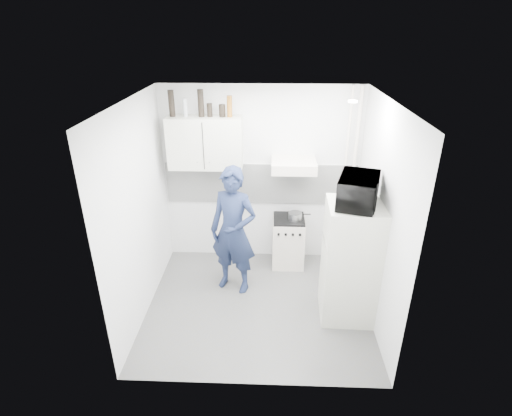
{
  "coord_description": "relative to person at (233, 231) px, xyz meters",
  "views": [
    {
      "loc": [
        0.14,
        -4.15,
        3.35
      ],
      "look_at": [
        -0.03,
        0.3,
        1.25
      ],
      "focal_mm": 28.0,
      "sensor_mm": 36.0,
      "label": 1
    }
  ],
  "objects": [
    {
      "name": "range_hood",
      "position": [
        0.78,
        0.61,
        0.7
      ],
      "size": [
        0.6,
        0.5,
        0.14
      ],
      "primitive_type": "cube",
      "color": "silver",
      "rests_on": "wall_back"
    },
    {
      "name": "pipe_a",
      "position": [
        1.63,
        0.78,
        0.43
      ],
      "size": [
        0.05,
        0.05,
        2.6
      ],
      "primitive_type": "cylinder",
      "color": "silver",
      "rests_on": "floor"
    },
    {
      "name": "fridge",
      "position": [
        1.43,
        -0.49,
        -0.12
      ],
      "size": [
        0.64,
        0.64,
        1.5
      ],
      "primitive_type": "cube",
      "rotation": [
        0.0,
        0.0,
        -0.03
      ],
      "color": "silver",
      "rests_on": "floor"
    },
    {
      "name": "wall_left",
      "position": [
        -1.07,
        -0.39,
        0.43
      ],
      "size": [
        0.0,
        2.6,
        2.6
      ],
      "primitive_type": "plane",
      "rotation": [
        1.57,
        0.0,
        1.57
      ],
      "color": "silver",
      "rests_on": "floor"
    },
    {
      "name": "bottle_b",
      "position": [
        -0.66,
        0.69,
        1.45
      ],
      "size": [
        0.06,
        0.06,
        0.23
      ],
      "primitive_type": "cylinder",
      "color": "#B2B7BC",
      "rests_on": "upper_cabinet"
    },
    {
      "name": "upper_cabinet",
      "position": [
        -0.42,
        0.69,
        0.98
      ],
      "size": [
        1.0,
        0.35,
        0.7
      ],
      "primitive_type": "cube",
      "color": "silver",
      "rests_on": "wall_back"
    },
    {
      "name": "canister_a",
      "position": [
        -0.34,
        0.69,
        1.42
      ],
      "size": [
        0.07,
        0.07,
        0.18
      ],
      "primitive_type": "cylinder",
      "color": "black",
      "rests_on": "upper_cabinet"
    },
    {
      "name": "bottle_e",
      "position": [
        -0.08,
        0.69,
        1.47
      ],
      "size": [
        0.07,
        0.07,
        0.27
      ],
      "primitive_type": "cylinder",
      "color": "brown",
      "rests_on": "upper_cabinet"
    },
    {
      "name": "wall_back",
      "position": [
        0.33,
        0.86,
        0.43
      ],
      "size": [
        2.8,
        0.0,
        2.8
      ],
      "primitive_type": "plane",
      "rotation": [
        1.57,
        0.0,
        0.0
      ],
      "color": "silver",
      "rests_on": "floor"
    },
    {
      "name": "wall_right",
      "position": [
        1.73,
        -0.39,
        0.43
      ],
      "size": [
        0.0,
        2.6,
        2.6
      ],
      "primitive_type": "plane",
      "rotation": [
        1.57,
        0.0,
        -1.57
      ],
      "color": "silver",
      "rests_on": "floor"
    },
    {
      "name": "person",
      "position": [
        0.0,
        0.0,
        0.0
      ],
      "size": [
        0.74,
        0.6,
        1.74
      ],
      "primitive_type": "imported",
      "rotation": [
        0.0,
        0.0,
        -0.33
      ],
      "color": "#192341",
      "rests_on": "floor"
    },
    {
      "name": "backsplash",
      "position": [
        0.33,
        0.85,
        0.33
      ],
      "size": [
        2.74,
        0.03,
        0.6
      ],
      "primitive_type": "cube",
      "color": "white",
      "rests_on": "wall_back"
    },
    {
      "name": "saucepan",
      "position": [
        0.83,
        0.58,
        -0.05
      ],
      "size": [
        0.19,
        0.19,
        0.11
      ],
      "primitive_type": "cylinder",
      "color": "silver",
      "rests_on": "stove_top"
    },
    {
      "name": "bottle_d",
      "position": [
        -0.45,
        0.69,
        1.51
      ],
      "size": [
        0.08,
        0.08,
        0.35
      ],
      "primitive_type": "cylinder",
      "color": "black",
      "rests_on": "upper_cabinet"
    },
    {
      "name": "microwave",
      "position": [
        1.43,
        -0.49,
        0.8
      ],
      "size": [
        0.7,
        0.56,
        0.33
      ],
      "primitive_type": "imported",
      "rotation": [
        0.0,
        0.0,
        1.29
      ],
      "color": "black",
      "rests_on": "fridge"
    },
    {
      "name": "ceiling",
      "position": [
        0.33,
        -0.39,
        1.73
      ],
      "size": [
        2.8,
        2.8,
        0.0
      ],
      "primitive_type": "plane",
      "color": "white",
      "rests_on": "wall_back"
    },
    {
      "name": "bottle_a",
      "position": [
        -0.83,
        0.69,
        1.5
      ],
      "size": [
        0.08,
        0.08,
        0.34
      ],
      "primitive_type": "cylinder",
      "color": "black",
      "rests_on": "upper_cabinet"
    },
    {
      "name": "stove_top",
      "position": [
        0.75,
        0.61,
        -0.12
      ],
      "size": [
        0.44,
        0.44,
        0.03
      ],
      "primitive_type": "cube",
      "color": "black",
      "rests_on": "stove"
    },
    {
      "name": "stove",
      "position": [
        0.75,
        0.61,
        -0.5
      ],
      "size": [
        0.46,
        0.46,
        0.74
      ],
      "primitive_type": "cube",
      "color": "silver",
      "rests_on": "floor"
    },
    {
      "name": "pipe_b",
      "position": [
        1.51,
        0.78,
        0.43
      ],
      "size": [
        0.04,
        0.04,
        2.6
      ],
      "primitive_type": "cylinder",
      "color": "silver",
      "rests_on": "floor"
    },
    {
      "name": "canister_b",
      "position": [
        -0.18,
        0.69,
        1.41
      ],
      "size": [
        0.08,
        0.08,
        0.16
      ],
      "primitive_type": "cylinder",
      "color": "black",
      "rests_on": "upper_cabinet"
    },
    {
      "name": "ceiling_spot_fixture",
      "position": [
        1.33,
        -0.19,
        1.7
      ],
      "size": [
        0.1,
        0.1,
        0.02
      ],
      "primitive_type": "cylinder",
      "color": "white",
      "rests_on": "ceiling"
    },
    {
      "name": "floor",
      "position": [
        0.33,
        -0.39,
        -0.87
      ],
      "size": [
        2.8,
        2.8,
        0.0
      ],
      "primitive_type": "plane",
      "color": "#575653",
      "rests_on": "ground"
    }
  ]
}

